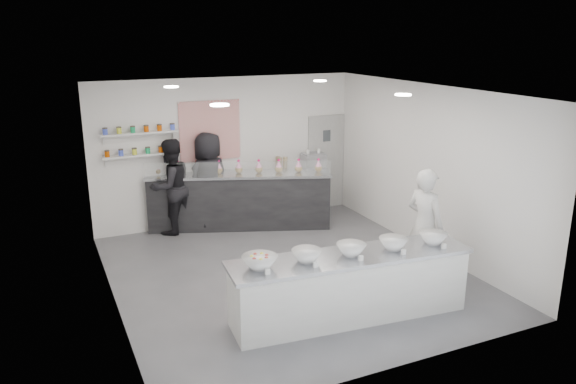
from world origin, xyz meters
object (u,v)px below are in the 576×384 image
object	(u,v)px
espresso_ledge	(299,193)
staff_left	(171,187)
espresso_machine	(313,162)
staff_right	(209,181)
back_bar	(240,200)
prep_counter	(350,286)
woman_prep	(425,225)

from	to	relation	value
espresso_ledge	staff_left	world-z (taller)	staff_left
espresso_machine	staff_left	bearing A→B (deg)	-179.34
espresso_ledge	staff_right	world-z (taller)	staff_right
back_bar	staff_left	world-z (taller)	staff_left
staff_left	staff_right	world-z (taller)	staff_right
prep_counter	staff_right	distance (m)	4.52
prep_counter	espresso_machine	size ratio (longest dim) A/B	6.90
espresso_machine	woman_prep	distance (m)	3.88
prep_counter	staff_right	bearing A→B (deg)	103.54
espresso_machine	back_bar	bearing A→B (deg)	-171.06
woman_prep	staff_right	xyz separation A→B (m)	(-2.36, 3.84, 0.06)
espresso_machine	woman_prep	bearing A→B (deg)	-90.04
espresso_machine	woman_prep	size ratio (longest dim) A/B	0.27
espresso_machine	espresso_ledge	bearing A→B (deg)	180.00
back_bar	staff_right	distance (m)	0.73
woman_prep	espresso_machine	bearing A→B (deg)	-14.65
back_bar	espresso_ledge	world-z (taller)	back_bar
staff_right	espresso_machine	bearing A→B (deg)	160.43
staff_left	staff_right	distance (m)	0.78
staff_left	espresso_machine	bearing A→B (deg)	157.78
back_bar	espresso_ledge	size ratio (longest dim) A/B	2.91
prep_counter	back_bar	world-z (taller)	back_bar
staff_left	espresso_ledge	bearing A→B (deg)	157.86
back_bar	woman_prep	world-z (taller)	woman_prep
prep_counter	woman_prep	xyz separation A→B (m)	(1.71, 0.60, 0.45)
back_bar	woman_prep	xyz separation A→B (m)	(1.82, -3.59, 0.35)
espresso_ledge	woman_prep	bearing A→B (deg)	-85.05
staff_right	back_bar	bearing A→B (deg)	135.04
espresso_machine	staff_right	size ratio (longest dim) A/B	0.25
staff_left	staff_right	xyz separation A→B (m)	(0.78, 0.00, 0.04)
prep_counter	espresso_machine	bearing A→B (deg)	74.22
back_bar	espresso_ledge	xyz separation A→B (m)	(1.48, 0.29, -0.10)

